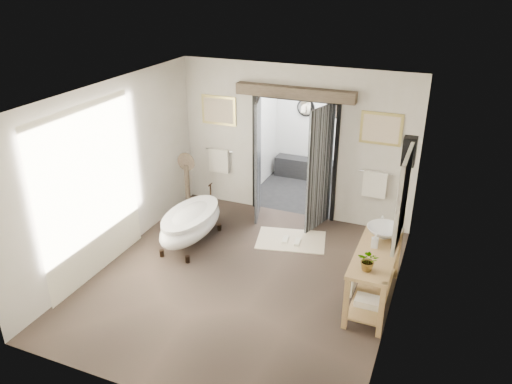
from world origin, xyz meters
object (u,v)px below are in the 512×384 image
clawfoot_tub (191,223)px  vanity (373,271)px  rug (291,240)px  basin (384,232)px

clawfoot_tub → vanity: size_ratio=1.05×
clawfoot_tub → rug: size_ratio=1.40×
rug → clawfoot_tub: bearing=-155.1°
clawfoot_tub → vanity: vanity is taller
vanity → rug: 2.09m
vanity → basin: bearing=82.7°
rug → basin: size_ratio=2.32×
vanity → clawfoot_tub: bearing=171.5°
vanity → basin: (0.05, 0.42, 0.43)m
clawfoot_tub → basin: (3.27, -0.07, 0.54)m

